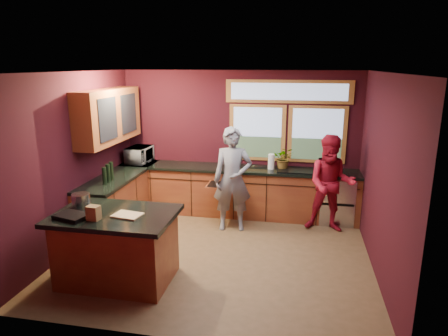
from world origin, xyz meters
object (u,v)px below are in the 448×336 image
(person_grey, at_px, (233,179))
(cutting_board, at_px, (127,215))
(person_red, at_px, (331,184))
(island, at_px, (117,247))
(stock_pot, at_px, (81,200))

(person_grey, bearing_deg, cutting_board, -125.99)
(person_red, xyz_separation_m, cutting_board, (-2.65, -2.29, 0.12))
(person_red, distance_m, cutting_board, 3.50)
(island, bearing_deg, cutting_board, -14.04)
(island, xyz_separation_m, person_grey, (1.20, 1.99, 0.42))
(island, relative_size, person_grey, 0.86)
(cutting_board, bearing_deg, island, 165.96)
(person_grey, bearing_deg, person_red, -1.10)
(island, height_order, person_red, person_red)
(person_grey, xyz_separation_m, stock_pot, (-1.75, -1.84, 0.14))
(cutting_board, height_order, stock_pot, stock_pot)
(person_grey, relative_size, person_red, 1.07)
(person_grey, height_order, stock_pot, person_grey)
(island, height_order, cutting_board, cutting_board)
(island, bearing_deg, stock_pot, 164.74)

